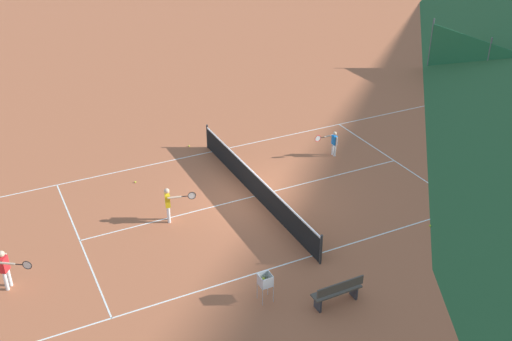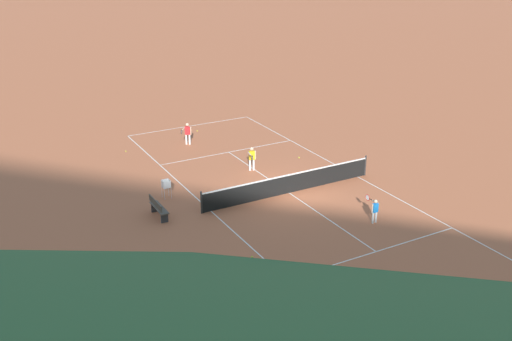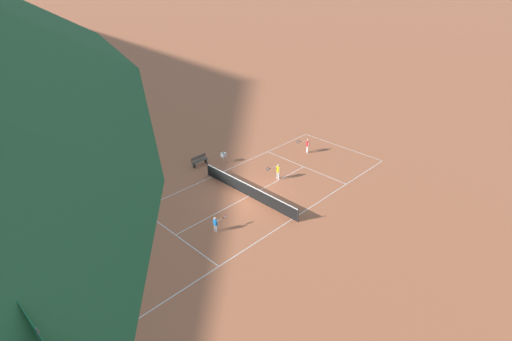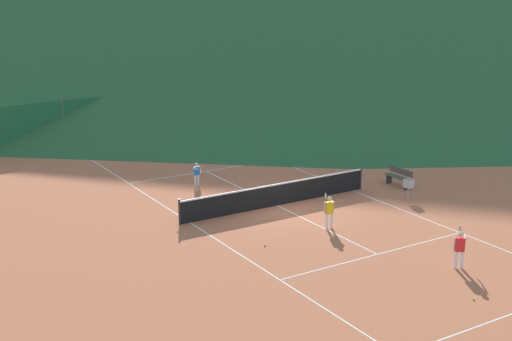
{
  "view_description": "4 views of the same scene",
  "coord_description": "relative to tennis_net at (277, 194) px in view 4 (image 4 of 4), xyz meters",
  "views": [
    {
      "loc": [
        17.02,
        -8.41,
        11.32
      ],
      "look_at": [
        -0.29,
        0.19,
        0.89
      ],
      "focal_mm": 42.0,
      "sensor_mm": 36.0,
      "label": 1
    },
    {
      "loc": [
        14.02,
        21.97,
        11.7
      ],
      "look_at": [
        0.97,
        -1.5,
        0.81
      ],
      "focal_mm": 42.0,
      "sensor_mm": 36.0,
      "label": 2
    },
    {
      "loc": [
        -17.53,
        17.16,
        15.25
      ],
      "look_at": [
        0.95,
        -1.73,
        1.08
      ],
      "focal_mm": 28.0,
      "sensor_mm": 36.0,
      "label": 3
    },
    {
      "loc": [
        -15.82,
        -23.9,
        9.47
      ],
      "look_at": [
        -0.04,
        1.63,
        1.16
      ],
      "focal_mm": 50.0,
      "sensor_mm": 36.0,
      "label": 4
    }
  ],
  "objects": [
    {
      "name": "ball_hopper",
      "position": [
        5.3,
        -2.29,
        0.16
      ],
      "size": [
        0.36,
        0.36,
        0.89
      ],
      "color": "#B7B7BC",
      "rests_on": "ground"
    },
    {
      "name": "player_near_service",
      "position": [
        1.51,
        -8.71,
        0.26
      ],
      "size": [
        0.89,
        0.86,
        1.3
      ],
      "color": "white",
      "rests_on": "ground"
    },
    {
      "name": "court_line_markings",
      "position": [
        0.0,
        0.0,
        -0.5
      ],
      "size": [
        8.25,
        23.85,
        0.01
      ],
      "color": "white",
      "rests_on": "ground"
    },
    {
      "name": "tennis_ball_far_corner",
      "position": [
        -2.94,
        -3.67,
        -0.47
      ],
      "size": [
        0.07,
        0.07,
        0.07
      ],
      "primitive_type": "sphere",
      "color": "#CCE033",
      "rests_on": "ground"
    },
    {
      "name": "windscreen_fence_far",
      "position": [
        -0.0,
        15.5,
        0.81
      ],
      "size": [
        17.28,
        0.08,
        2.9
      ],
      "color": "#1E6038",
      "rests_on": "ground"
    },
    {
      "name": "tennis_net",
      "position": [
        0.0,
        0.0,
        0.0
      ],
      "size": [
        9.18,
        0.08,
        1.06
      ],
      "color": "#2D2D2D",
      "rests_on": "ground"
    },
    {
      "name": "tennis_ball_by_net_right",
      "position": [
        0.05,
        -10.68,
        -0.47
      ],
      "size": [
        0.07,
        0.07,
        0.07
      ],
      "primitive_type": "sphere",
      "color": "#CCE033",
      "rests_on": "ground"
    },
    {
      "name": "courtside_bench",
      "position": [
        6.34,
        -0.57,
        -0.05
      ],
      "size": [
        0.36,
        1.5,
        0.84
      ],
      "color": "#51473D",
      "rests_on": "ground"
    },
    {
      "name": "player_near_baseline",
      "position": [
        0.19,
        -3.34,
        0.25
      ],
      "size": [
        0.64,
        1.0,
        1.28
      ],
      "color": "white",
      "rests_on": "ground"
    },
    {
      "name": "tennis_ball_alley_left",
      "position": [
        -4.98,
        -0.7,
        -0.47
      ],
      "size": [
        0.07,
        0.07,
        0.07
      ],
      "primitive_type": "sphere",
      "color": "#CCE033",
      "rests_on": "ground"
    },
    {
      "name": "ground_plane",
      "position": [
        0.0,
        0.0,
        -0.5
      ],
      "size": [
        600.0,
        600.0,
        0.0
      ],
      "primitive_type": "plane",
      "color": "#B7603D"
    },
    {
      "name": "player_far_service",
      "position": [
        -1.54,
        4.36,
        0.14
      ],
      "size": [
        0.37,
        0.94,
        1.09
      ],
      "color": "white",
      "rests_on": "ground"
    },
    {
      "name": "alpine_chalet",
      "position": [
        7.26,
        35.05,
        5.32
      ],
      "size": [
        13.0,
        10.0,
        11.2
      ],
      "color": "#C6B28E",
      "rests_on": "ground"
    },
    {
      "name": "tennis_ball_mid_court",
      "position": [
        4.45,
        4.44,
        -0.47
      ],
      "size": [
        0.07,
        0.07,
        0.07
      ],
      "primitive_type": "sphere",
      "color": "#CCE033",
      "rests_on": "ground"
    }
  ]
}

